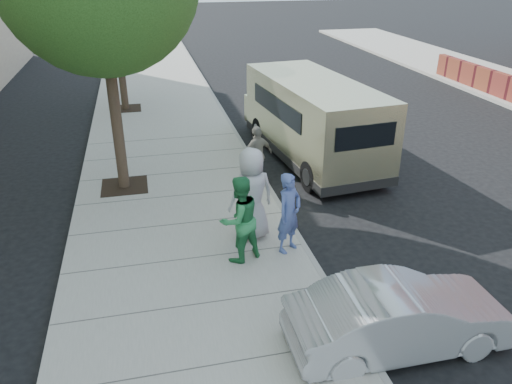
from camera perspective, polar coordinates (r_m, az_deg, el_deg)
ground at (r=11.76m, az=-3.53°, el=-3.70°), size 120.00×120.00×0.00m
sidewalk at (r=11.63m, az=-8.41°, el=-3.89°), size 5.00×60.00×0.15m
curb_face at (r=12.01m, az=3.25°, el=-2.63°), size 0.12×60.00×0.16m
parking_meter at (r=11.04m, az=-0.12°, el=1.67°), size 0.32×0.12×1.55m
van at (r=15.25m, az=6.34°, el=8.42°), size 2.82×6.74×2.44m
sedan at (r=8.38m, az=16.14°, el=-13.51°), size 3.60×1.26×1.19m
person_officer at (r=10.11m, az=3.80°, el=-2.41°), size 0.75×0.70×1.71m
person_green_shirt at (r=9.77m, az=-1.90°, el=-3.14°), size 1.08×0.98×1.80m
person_gray_shirt at (r=10.50m, az=-0.51°, el=-0.26°), size 1.10×0.82×2.03m
person_striped_polo at (r=13.17m, az=0.17°, el=4.21°), size 1.01×0.75×1.59m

